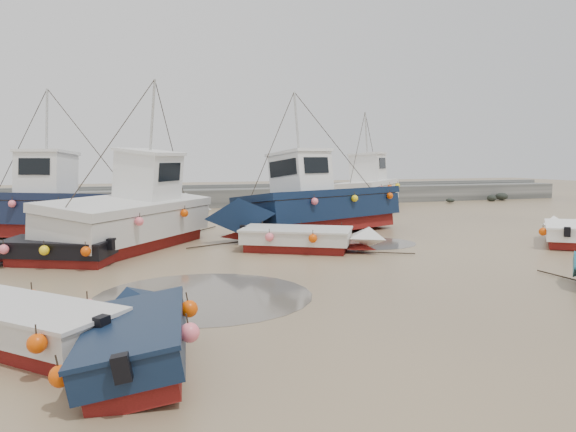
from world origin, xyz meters
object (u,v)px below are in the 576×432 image
Objects in this scene: dinghy_1 at (144,329)px; cabin_boat_2 at (313,204)px; dinghy_3 at (564,230)px; dinghy_5 at (307,236)px; dinghy_4 at (48,248)px; cabin_boat_1 at (138,212)px; cabin_boat_3 at (369,189)px; cabin_boat_0 at (50,206)px; person at (188,238)px; dinghy_0 at (8,317)px.

dinghy_1 is 15.98m from cabin_boat_2.
cabin_boat_2 is (-8.30, 5.82, 0.76)m from dinghy_3.
cabin_boat_2 reaches higher than dinghy_5.
cabin_boat_2 is (10.49, 3.96, 0.75)m from dinghy_4.
cabin_boat_2 is (7.55, 1.31, -0.02)m from cabin_boat_1.
cabin_boat_3 is at bearing -62.02° from cabin_boat_2.
cabin_boat_1 is at bearing -86.53° from dinghy_5.
dinghy_4 is at bearing -60.93° from dinghy_5.
cabin_boat_3 is at bearing -39.52° from cabin_boat_0.
cabin_boat_2 is 6.71× the size of person.
cabin_boat_0 reaches higher than dinghy_0.
dinghy_0 is 0.95× the size of dinghy_4.
cabin_boat_1 is at bearing -108.59° from cabin_boat_0.
cabin_boat_1 is (2.94, 2.65, 0.77)m from dinghy_4.
cabin_boat_1 is 1.13× the size of cabin_boat_3.
dinghy_0 is 8.05m from dinghy_4.
dinghy_1 is 14.48m from person.
dinghy_0 is at bearing -153.34° from dinghy_4.
cabin_boat_1 is (3.06, 10.71, 0.78)m from dinghy_0.
dinghy_4 is 6.83m from person.
dinghy_3 is 10.34m from dinghy_5.
cabin_boat_1 reaches higher than dinghy_3.
dinghy_1 is at bearing -3.89° from dinghy_5.
cabin_boat_0 is at bearing 170.58° from cabin_boat_1.
cabin_boat_1 and cabin_boat_2 have the same top height.
person is at bearing -162.22° from dinghy_3.
cabin_boat_0 is at bearing -95.83° from dinghy_5.
cabin_boat_2 is at bearing -85.70° from cabin_boat_3.
dinghy_1 is at bearing 36.53° from person.
cabin_boat_0 is (-8.91, 6.63, 0.81)m from dinghy_5.
dinghy_3 is (16.69, 7.76, -0.00)m from dinghy_1.
person is at bearing 80.73° from cabin_boat_1.
cabin_boat_0 reaches higher than dinghy_1.
dinghy_1 reaches higher than person.
cabin_boat_2 is at bearing -41.80° from dinghy_4.
dinghy_3 is at bearing -43.73° from cabin_boat_3.
cabin_boat_3 is (9.49, 13.50, 0.81)m from dinghy_5.
person is at bearing -113.12° from dinghy_5.
dinghy_3 and dinghy_4 have the same top height.
dinghy_1 is 0.63× the size of cabin_boat_1.
dinghy_4 is 11.24m from cabin_boat_2.
dinghy_3 is 10.16m from cabin_boat_2.
cabin_boat_3 is at bearing 172.19° from person.
dinghy_4 is 0.59× the size of cabin_boat_1.
dinghy_3 is (18.91, 6.20, 0.01)m from dinghy_0.
dinghy_0 is 16.05m from cabin_boat_2.
dinghy_5 is 0.54× the size of cabin_boat_2.
cabin_boat_3 is (18.40, 6.87, -0.00)m from cabin_boat_0.
cabin_boat_0 is at bearing 30.56° from dinghy_4.
dinghy_1 and dinghy_4 have the same top height.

